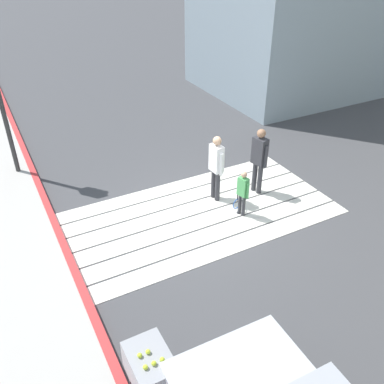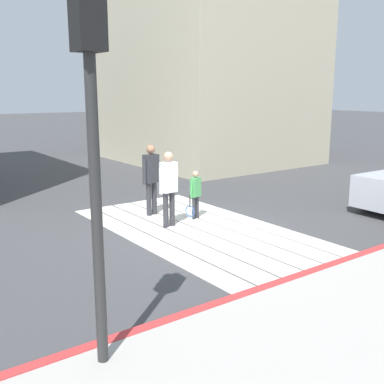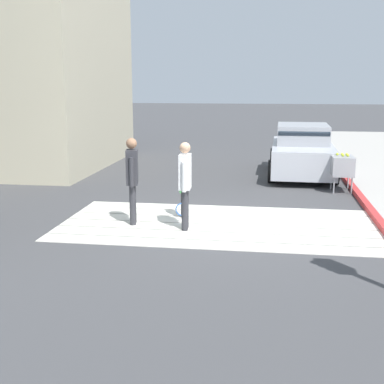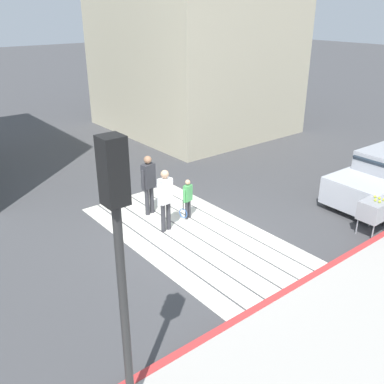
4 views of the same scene
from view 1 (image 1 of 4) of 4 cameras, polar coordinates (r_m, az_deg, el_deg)
The scene contains 7 objects.
ground_plane at distance 10.02m, azimuth 1.34°, elevation -2.95°, with size 120.00×120.00×0.00m, color #424244.
crosswalk_stripes at distance 10.02m, azimuth 1.34°, elevation -2.92°, with size 6.40×3.25×0.01m.
curb_painted at distance 9.16m, azimuth -16.89°, elevation -8.03°, with size 0.16×40.00×0.13m, color #BC3333.
tennis_ball_cart at distance 6.22m, azimuth -5.74°, elevation -22.96°, with size 0.56×0.80×1.02m.
pedestrian_adult_lead at distance 10.45m, azimuth 9.24°, elevation 4.83°, with size 0.29×0.51×1.77m.
pedestrian_adult_trailing at distance 10.05m, azimuth 3.36°, elevation 3.89°, with size 0.24×0.50×1.73m.
pedestrian_child_with_racket at distance 9.69m, azimuth 6.96°, elevation 0.10°, with size 0.28×0.40×1.18m.
Camera 1 is at (-4.04, -7.10, 5.80)m, focal length 38.69 mm.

